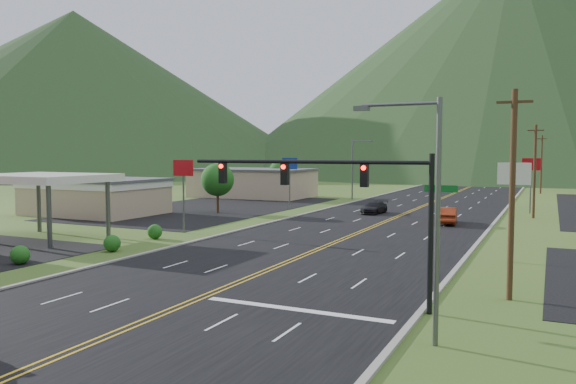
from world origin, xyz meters
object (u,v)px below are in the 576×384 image
at_px(traffic_signal, 343,190).
at_px(gas_canopy, 43,180).
at_px(car_dark_mid, 374,208).
at_px(streetlight_east, 429,204).
at_px(car_red_far, 447,216).
at_px(streetlight_west, 354,165).

distance_m(traffic_signal, gas_canopy, 29.59).
bearing_deg(traffic_signal, gas_canopy, 164.30).
xyz_separation_m(traffic_signal, car_dark_mid, (-9.69, 37.88, -4.66)).
distance_m(streetlight_east, car_red_far, 36.59).
bearing_deg(streetlight_east, streetlight_west, 110.86).
bearing_deg(streetlight_west, car_dark_mid, -64.94).
relative_size(traffic_signal, car_red_far, 2.62).
xyz_separation_m(car_dark_mid, car_red_far, (9.16, -5.93, 0.15)).
xyz_separation_m(traffic_signal, car_red_far, (-0.53, 31.95, -4.51)).
relative_size(streetlight_west, car_dark_mid, 1.94).
relative_size(car_dark_mid, car_red_far, 0.93).
xyz_separation_m(streetlight_west, car_red_far, (17.64, -24.05, -4.36)).
distance_m(car_dark_mid, car_red_far, 10.91).
height_order(streetlight_west, gas_canopy, streetlight_west).
height_order(streetlight_east, gas_canopy, streetlight_east).
height_order(streetlight_west, car_dark_mid, streetlight_west).
bearing_deg(traffic_signal, car_dark_mid, 104.34).
bearing_deg(streetlight_east, gas_canopy, 160.12).
distance_m(streetlight_west, gas_canopy, 49.10).
xyz_separation_m(gas_canopy, car_dark_mid, (18.80, 29.88, -4.20)).
height_order(streetlight_east, streetlight_west, same).
xyz_separation_m(traffic_signal, streetlight_west, (-18.16, 56.00, -0.15)).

